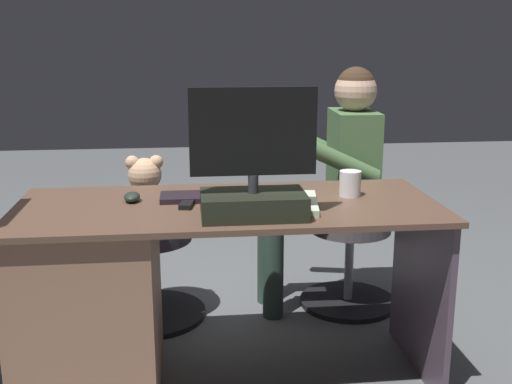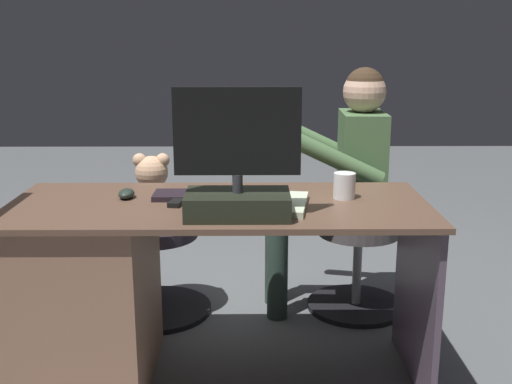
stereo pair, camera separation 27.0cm
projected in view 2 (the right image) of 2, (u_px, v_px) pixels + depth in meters
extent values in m
plane|color=#5B5F61|center=(224.00, 337.00, 2.84)|extent=(10.00, 10.00, 0.00)
cube|color=brown|center=(219.00, 206.00, 2.35)|extent=(1.57, 0.66, 0.02)
cube|color=#9E7057|center=(85.00, 295.00, 2.44)|extent=(0.50, 0.61, 0.69)
cube|color=#544454|center=(416.00, 294.00, 2.45)|extent=(0.02, 0.60, 0.69)
cube|color=black|center=(238.00, 204.00, 2.18)|extent=(0.36, 0.22, 0.08)
cylinder|color=#333338|center=(238.00, 184.00, 2.16)|extent=(0.04, 0.04, 0.06)
cube|color=black|center=(237.00, 131.00, 2.11)|extent=(0.43, 0.02, 0.30)
cube|color=#19598C|center=(237.00, 131.00, 2.13)|extent=(0.40, 0.00, 0.27)
cube|color=black|center=(208.00, 195.00, 2.43)|extent=(0.42, 0.14, 0.02)
ellipsoid|color=#242F28|center=(126.00, 194.00, 2.42)|extent=(0.06, 0.10, 0.04)
cylinder|color=white|center=(344.00, 186.00, 2.41)|extent=(0.08, 0.08, 0.10)
cube|color=black|center=(179.00, 201.00, 2.35)|extent=(0.07, 0.16, 0.02)
cube|color=beige|center=(276.00, 204.00, 2.30)|extent=(0.26, 0.33, 0.02)
cylinder|color=black|center=(157.00, 309.00, 3.10)|extent=(0.53, 0.53, 0.03)
cylinder|color=gray|center=(156.00, 272.00, 3.06)|extent=(0.04, 0.04, 0.36)
cylinder|color=#3B3342|center=(154.00, 231.00, 3.01)|extent=(0.42, 0.42, 0.06)
ellipsoid|color=#DBAA83|center=(153.00, 205.00, 2.98)|extent=(0.18, 0.16, 0.19)
sphere|color=#DBAA83|center=(152.00, 172.00, 2.94)|extent=(0.15, 0.15, 0.15)
sphere|color=beige|center=(154.00, 172.00, 3.00)|extent=(0.06, 0.06, 0.06)
sphere|color=#DBAA83|center=(163.00, 160.00, 2.92)|extent=(0.06, 0.06, 0.06)
sphere|color=#DBAA83|center=(140.00, 160.00, 2.92)|extent=(0.06, 0.06, 0.06)
cylinder|color=#DBAA83|center=(173.00, 195.00, 3.00)|extent=(0.05, 0.15, 0.10)
cylinder|color=#DBAA83|center=(134.00, 195.00, 3.00)|extent=(0.05, 0.15, 0.10)
cylinder|color=#DBAA83|center=(167.00, 212.00, 3.09)|extent=(0.06, 0.12, 0.06)
cylinder|color=#DBAA83|center=(147.00, 212.00, 3.09)|extent=(0.06, 0.12, 0.06)
cylinder|color=black|center=(356.00, 305.00, 3.15)|extent=(0.48, 0.48, 0.03)
cylinder|color=gray|center=(357.00, 269.00, 3.10)|extent=(0.04, 0.04, 0.36)
cylinder|color=#534C4E|center=(359.00, 228.00, 3.05)|extent=(0.40, 0.40, 0.06)
cube|color=#4C6D42|center=(361.00, 168.00, 2.98)|extent=(0.21, 0.33, 0.53)
sphere|color=#D4A88C|center=(364.00, 92.00, 2.89)|extent=(0.20, 0.20, 0.20)
sphere|color=#3D2C1D|center=(365.00, 87.00, 2.88)|extent=(0.18, 0.18, 0.18)
cylinder|color=#4C6D42|center=(338.00, 160.00, 2.76)|extent=(0.42, 0.09, 0.25)
cylinder|color=#4C6D42|center=(324.00, 145.00, 3.14)|extent=(0.42, 0.09, 0.25)
cylinder|color=#2D4138|center=(321.00, 224.00, 2.94)|extent=(0.40, 0.12, 0.11)
cylinder|color=#2D4138|center=(277.00, 273.00, 2.99)|extent=(0.10, 0.10, 0.45)
cylinder|color=#2D4138|center=(315.00, 213.00, 3.11)|extent=(0.40, 0.12, 0.11)
cylinder|color=#2D4138|center=(275.00, 261.00, 3.16)|extent=(0.10, 0.10, 0.45)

